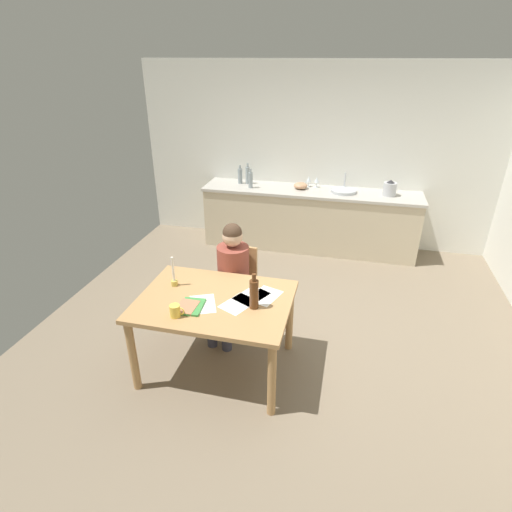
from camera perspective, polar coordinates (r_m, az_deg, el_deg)
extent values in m
cube|color=#7A6B56|center=(4.37, 3.44, -11.12)|extent=(5.20, 5.20, 0.04)
cube|color=silver|center=(6.20, 8.34, 13.67)|extent=(5.20, 0.12, 2.60)
cube|color=beige|center=(6.11, 7.44, 4.97)|extent=(3.08, 0.60, 0.86)
cube|color=#B7B2A8|center=(5.96, 7.69, 9.00)|extent=(3.12, 0.64, 0.04)
cube|color=tan|center=(3.56, -5.85, -6.32)|extent=(1.32, 0.97, 0.04)
cylinder|color=tan|center=(3.69, -16.92, -13.26)|extent=(0.07, 0.07, 0.71)
cylinder|color=tan|center=(3.33, 2.23, -17.01)|extent=(0.07, 0.07, 0.71)
cylinder|color=tan|center=(4.29, -11.41, -6.39)|extent=(0.07, 0.07, 0.71)
cylinder|color=tan|center=(3.99, 4.75, -8.73)|extent=(0.07, 0.07, 0.71)
cube|color=tan|center=(4.24, -3.05, -4.55)|extent=(0.45, 0.45, 0.04)
cube|color=tan|center=(4.28, -2.13, -0.95)|extent=(0.36, 0.07, 0.40)
cylinder|color=tan|center=(4.30, -5.99, -7.91)|extent=(0.04, 0.04, 0.45)
cylinder|color=tan|center=(4.18, -1.76, -8.89)|extent=(0.04, 0.04, 0.45)
cylinder|color=tan|center=(4.55, -4.09, -5.68)|extent=(0.04, 0.04, 0.45)
cylinder|color=tan|center=(4.44, -0.07, -6.52)|extent=(0.04, 0.04, 0.45)
cylinder|color=brown|center=(4.10, -3.21, -1.87)|extent=(0.36, 0.36, 0.50)
sphere|color=#D8AD8C|center=(3.95, -3.34, 2.74)|extent=(0.20, 0.20, 0.20)
sphere|color=#473323|center=(3.93, -3.35, 3.27)|extent=(0.19, 0.19, 0.19)
cylinder|color=#383847|center=(4.11, -5.22, -5.92)|extent=(0.18, 0.39, 0.13)
cylinder|color=#383847|center=(4.10, -6.25, -9.89)|extent=(0.10, 0.10, 0.45)
cylinder|color=#383847|center=(4.05, -3.17, -6.37)|extent=(0.18, 0.39, 0.13)
cylinder|color=#383847|center=(4.04, -4.19, -10.41)|extent=(0.10, 0.10, 0.45)
cylinder|color=#F2CC4C|center=(3.35, -11.32, -7.56)|extent=(0.09, 0.09, 0.10)
torus|color=#F2CC4C|center=(3.33, -10.57, -7.61)|extent=(0.07, 0.01, 0.07)
cylinder|color=gold|center=(3.79, -11.38, -3.73)|extent=(0.06, 0.06, 0.05)
cylinder|color=white|center=(3.72, -11.58, -1.81)|extent=(0.02, 0.02, 0.24)
cube|color=#3F8C42|center=(3.46, -9.05, -7.03)|extent=(0.21, 0.27, 0.02)
cube|color=#B97653|center=(3.45, -9.70, -7.08)|extent=(0.17, 0.21, 0.02)
cube|color=white|center=(3.49, -7.51, -6.71)|extent=(0.31, 0.36, 0.00)
cube|color=white|center=(3.57, 1.30, -5.62)|extent=(0.29, 0.35, 0.00)
cube|color=white|center=(3.57, -0.64, -5.63)|extent=(0.32, 0.36, 0.00)
cube|color=white|center=(3.47, -2.52, -6.72)|extent=(0.32, 0.36, 0.00)
cylinder|color=#593319|center=(3.35, -0.28, -5.41)|extent=(0.08, 0.08, 0.26)
cylinder|color=#593319|center=(3.27, -0.28, -3.03)|extent=(0.03, 0.03, 0.06)
cylinder|color=#B2B7BC|center=(5.92, 12.21, 8.93)|extent=(0.36, 0.36, 0.04)
cylinder|color=silver|center=(6.05, 12.37, 10.27)|extent=(0.02, 0.02, 0.24)
cylinder|color=#8C999E|center=(6.20, -2.25, 11.15)|extent=(0.07, 0.07, 0.22)
cylinder|color=#8C999E|center=(6.16, -2.27, 12.37)|extent=(0.03, 0.03, 0.05)
cylinder|color=#8C999E|center=(6.18, -1.17, 11.25)|extent=(0.07, 0.07, 0.25)
cylinder|color=#8C999E|center=(6.14, -1.18, 12.64)|extent=(0.03, 0.03, 0.06)
cylinder|color=#8C999E|center=(5.97, -0.76, 10.59)|extent=(0.06, 0.06, 0.22)
cylinder|color=#8C999E|center=(5.94, -0.76, 11.88)|extent=(0.03, 0.03, 0.06)
ellipsoid|color=tan|center=(5.98, 6.28, 9.80)|extent=(0.20, 0.20, 0.09)
cylinder|color=#B7BABF|center=(5.92, 18.28, 8.91)|extent=(0.18, 0.18, 0.18)
cone|color=#262628|center=(5.89, 18.43, 9.92)|extent=(0.11, 0.11, 0.04)
cylinder|color=silver|center=(6.09, 8.46, 9.55)|extent=(0.06, 0.06, 0.00)
cylinder|color=silver|center=(6.08, 8.48, 9.88)|extent=(0.01, 0.01, 0.07)
cone|color=silver|center=(6.06, 8.53, 10.56)|extent=(0.07, 0.07, 0.08)
cylinder|color=silver|center=(6.10, 7.35, 9.65)|extent=(0.06, 0.06, 0.00)
cylinder|color=silver|center=(6.09, 7.37, 9.98)|extent=(0.01, 0.01, 0.07)
cone|color=silver|center=(6.07, 7.41, 10.66)|extent=(0.07, 0.07, 0.08)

